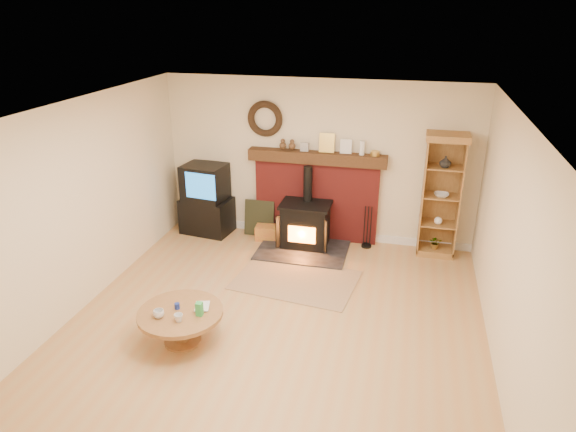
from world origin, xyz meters
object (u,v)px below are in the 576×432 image
(wood_stove, at_px, (305,226))
(tv_unit, at_px, (206,200))
(coffee_table, at_px, (181,317))
(curio_cabinet, at_px, (441,195))

(wood_stove, bearing_deg, tv_unit, 173.63)
(wood_stove, height_order, tv_unit, wood_stove)
(coffee_table, bearing_deg, curio_cabinet, 47.03)
(wood_stove, xyz_separation_m, curio_cabinet, (2.03, 0.28, 0.60))
(tv_unit, distance_m, curio_cabinet, 3.79)
(wood_stove, xyz_separation_m, tv_unit, (-1.74, 0.19, 0.21))
(curio_cabinet, relative_size, coffee_table, 1.97)
(coffee_table, bearing_deg, tv_unit, 106.60)
(curio_cabinet, bearing_deg, tv_unit, -178.70)
(wood_stove, xyz_separation_m, coffee_table, (-0.85, -2.81, -0.02))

